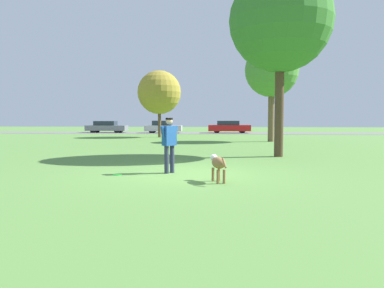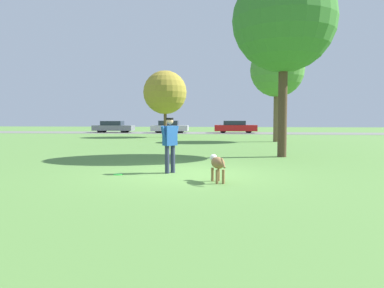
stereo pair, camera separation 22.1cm
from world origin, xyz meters
name	(u,v)px [view 1 (the left image)]	position (x,y,z in m)	size (l,w,h in m)	color
ground_plane	(186,174)	(0.00, 0.00, 0.00)	(120.00, 120.00, 0.00)	#56843D
far_road_strip	(217,133)	(0.00, 30.14, 0.01)	(120.00, 6.00, 0.01)	slate
person	(169,141)	(-0.50, 0.08, 0.94)	(0.49, 0.56, 1.60)	#2D334C
dog	(218,163)	(0.94, -1.32, 0.47)	(0.50, 1.04, 0.67)	olive
frisbee	(117,175)	(-1.90, -0.42, 0.01)	(0.27, 0.27, 0.02)	#33D838
tree_near_right	(280,21)	(3.29, 5.18, 5.53)	(4.18, 4.18, 7.64)	#4C3826
tree_far_right	(272,71)	(4.14, 15.48, 4.82)	(3.63, 3.63, 6.67)	brown
tree_far_left	(159,92)	(-4.54, 20.59, 3.77)	(3.65, 3.65, 5.60)	brown
parked_car_grey	(107,127)	(-12.31, 30.15, 0.65)	(4.52, 1.74, 1.31)	slate
parked_car_silver	(163,127)	(-5.84, 29.90, 0.67)	(4.09, 1.83, 1.35)	#B7B7BC
parked_car_red	(229,127)	(1.34, 30.42, 0.67)	(4.62, 1.95, 1.34)	red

